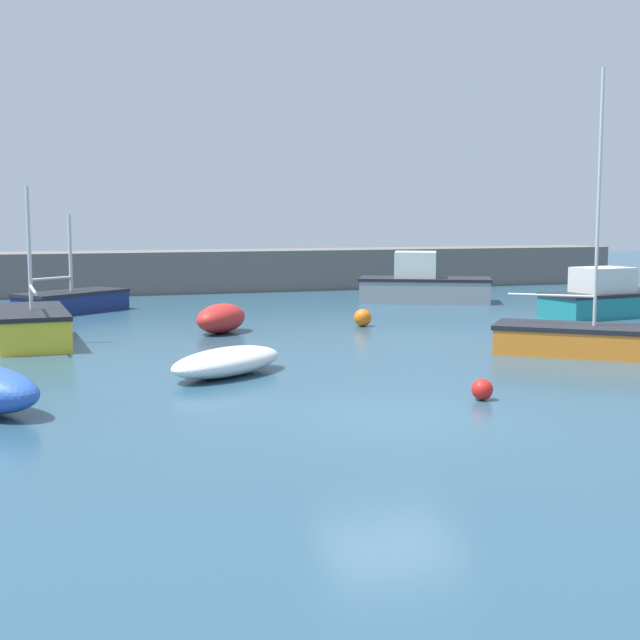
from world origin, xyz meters
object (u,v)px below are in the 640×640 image
Objects in this scene: motorboat_with_cabin at (423,284)px; dinghy_near_pier at (221,318)px; cabin_cruiser_white at (608,298)px; sailboat_tall_mast at (594,339)px; rowboat_white_midwater at (227,362)px; sailboat_twin_hulled at (32,326)px; mooring_buoy_red at (482,389)px; sailboat_short_mast at (72,301)px; mooring_buoy_orange at (363,318)px.

motorboat_with_cabin reaches higher than dinghy_near_pier.
sailboat_tall_mast is at bearing -136.55° from cabin_cruiser_white.
sailboat_twin_hulled reaches higher than rowboat_white_midwater.
sailboat_tall_mast is at bearing 37.35° from mooring_buoy_red.
sailboat_tall_mast is 9.46m from rowboat_white_midwater.
motorboat_with_cabin is 1.32× the size of sailboat_short_mast.
mooring_buoy_orange is at bearing -87.90° from sailboat_twin_hulled.
rowboat_white_midwater reaches higher than mooring_buoy_orange.
sailboat_twin_hulled is 19.27m from cabin_cruiser_white.
sailboat_twin_hulled is 0.95× the size of cabin_cruiser_white.
sailboat_twin_hulled is at bearing -41.93° from dinghy_near_pier.
dinghy_near_pier is 0.55× the size of sailboat_short_mast.
cabin_cruiser_white is at bearing 45.85° from mooring_buoy_red.
rowboat_white_midwater is 0.68× the size of sailboat_twin_hulled.
dinghy_near_pier is 11.57m from mooring_buoy_red.
dinghy_near_pier is 5.47m from sailboat_twin_hulled.
mooring_buoy_orange is (-3.49, 7.30, -0.13)m from sailboat_tall_mast.
sailboat_short_mast is at bearing -115.58° from rowboat_white_midwater.
rowboat_white_midwater is at bearing -142.11° from sailboat_tall_mast.
sailboat_short_mast is 0.87× the size of sailboat_twin_hulled.
motorboat_with_cabin is 12.00m from dinghy_near_pier.
sailboat_short_mast reaches higher than rowboat_white_midwater.
sailboat_tall_mast reaches higher than sailboat_twin_hulled.
sailboat_short_mast is at bearing -12.55° from sailboat_twin_hulled.
sailboat_tall_mast reaches higher than mooring_buoy_red.
cabin_cruiser_white is at bearing -90.08° from sailboat_twin_hulled.
motorboat_with_cabin is at bearing -66.08° from sailboat_twin_hulled.
sailboat_twin_hulled is (-15.23, -7.59, -0.23)m from motorboat_with_cabin.
rowboat_white_midwater is at bearing 134.94° from mooring_buoy_red.
sailboat_twin_hulled reaches higher than mooring_buoy_orange.
cabin_cruiser_white reaches higher than rowboat_white_midwater.
motorboat_with_cabin is at bearing -39.80° from sailboat_short_mast.
dinghy_near_pier is at bearing -119.26° from motorboat_with_cabin.
sailboat_tall_mast is 1.65× the size of sailboat_short_mast.
sailboat_twin_hulled reaches higher than motorboat_with_cabin.
sailboat_short_mast is (-12.14, 14.45, 0.00)m from sailboat_tall_mast.
mooring_buoy_orange is (-9.20, -0.01, -0.35)m from cabin_cruiser_white.
motorboat_with_cabin is at bearing 166.28° from dinghy_near_pier.
sailboat_short_mast is at bearing 140.39° from mooring_buoy_orange.
dinghy_near_pier reaches higher than mooring_buoy_red.
motorboat_with_cabin reaches higher than mooring_buoy_red.
motorboat_with_cabin is 14.17m from sailboat_tall_mast.
mooring_buoy_orange is (-5.18, -6.77, -0.45)m from motorboat_with_cabin.
mooring_buoy_red is (4.10, -4.11, -0.10)m from rowboat_white_midwater.
dinghy_near_pier reaches higher than rowboat_white_midwater.
mooring_buoy_orange is (10.05, 0.82, -0.22)m from sailboat_twin_hulled.
sailboat_short_mast reaches higher than dinghy_near_pier.
sailboat_short_mast is (-13.82, 0.39, -0.32)m from motorboat_with_cabin.
cabin_cruiser_white is at bearing 90.05° from sailboat_tall_mast.
mooring_buoy_orange reaches higher than mooring_buoy_red.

